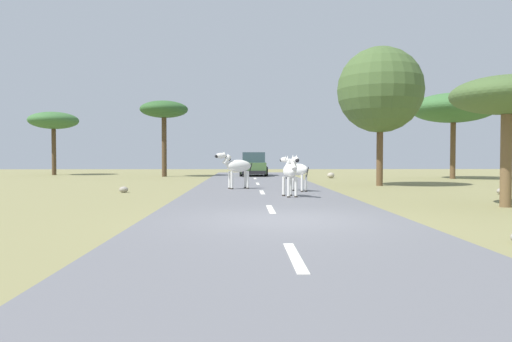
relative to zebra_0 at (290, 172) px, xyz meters
The scene contains 15 objects.
ground_plane 6.02m from the zebra_0, 96.71° to the right, with size 90.00×90.00×0.00m, color olive.
road 6.05m from the zebra_0, 98.78° to the right, with size 6.00×64.00×0.05m, color slate.
lane_markings 7.03m from the zebra_0, 97.53° to the right, with size 0.16×56.00×0.01m.
zebra_0 is the anchor object (origin of this frame).
zebra_1 4.62m from the zebra_0, 114.99° to the left, with size 1.66×0.92×1.65m.
zebra_2 2.76m from the zebra_0, 79.51° to the left, with size 1.21×1.25×1.46m.
car_0 18.73m from the zebra_0, 92.73° to the left, with size 2.11×4.39×1.74m.
tree_0 27.62m from the zebra_0, 127.88° to the left, with size 3.86×3.86×5.03m.
tree_2 20.14m from the zebra_0, 112.25° to the left, with size 3.49×3.49×5.54m.
tree_3 9.55m from the zebra_0, 53.61° to the left, with size 4.27×4.27×6.94m.
tree_4 19.20m from the zebra_0, 49.72° to the left, with size 5.49×5.49×5.64m.
tree_5 7.04m from the zebra_0, 27.22° to the right, with size 3.15×3.15×3.77m.
rock_0 8.52m from the zebra_0, ahead, with size 0.40×0.37×0.25m, color gray.
rock_2 7.13m from the zebra_0, 156.86° to the left, with size 0.36×0.31×0.25m, color gray.
rock_3 16.10m from the zebra_0, 74.52° to the left, with size 0.48×0.44×0.38m, color #A89E8C.
Camera 1 is at (-0.93, -10.55, 1.45)m, focal length 33.11 mm.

